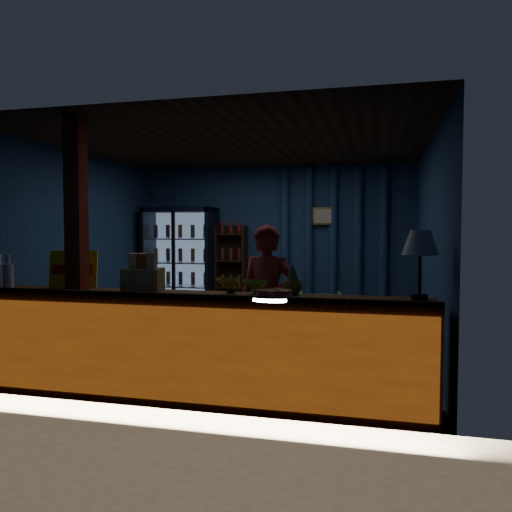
# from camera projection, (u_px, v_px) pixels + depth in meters

# --- Properties ---
(ground) EXTENTS (4.60, 4.60, 0.00)m
(ground) POSITION_uv_depth(u_px,v_px,m) (239.00, 349.00, 6.37)
(ground) COLOR #515154
(ground) RESTS_ON ground
(room_walls) EXTENTS (4.60, 4.60, 4.60)m
(room_walls) POSITION_uv_depth(u_px,v_px,m) (239.00, 226.00, 6.29)
(room_walls) COLOR navy
(room_walls) RESTS_ON ground
(counter) EXTENTS (4.40, 0.57, 0.99)m
(counter) POSITION_uv_depth(u_px,v_px,m) (181.00, 346.00, 4.49)
(counter) COLOR brown
(counter) RESTS_ON ground
(support_post) EXTENTS (0.16, 0.16, 2.60)m
(support_post) POSITION_uv_depth(u_px,v_px,m) (77.00, 254.00, 4.71)
(support_post) COLOR maroon
(support_post) RESTS_ON ground
(beverage_cooler) EXTENTS (1.20, 0.62, 1.90)m
(beverage_cooler) POSITION_uv_depth(u_px,v_px,m) (182.00, 264.00, 8.55)
(beverage_cooler) COLOR black
(beverage_cooler) RESTS_ON ground
(bottle_shelf) EXTENTS (0.50, 0.28, 1.60)m
(bottle_shelf) POSITION_uv_depth(u_px,v_px,m) (232.00, 273.00, 8.49)
(bottle_shelf) COLOR #3E2713
(bottle_shelf) RESTS_ON ground
(curtain_folds) EXTENTS (1.74, 0.14, 2.50)m
(curtain_folds) POSITION_uv_depth(u_px,v_px,m) (333.00, 244.00, 8.14)
(curtain_folds) COLOR navy
(curtain_folds) RESTS_ON room_walls
(framed_picture) EXTENTS (0.36, 0.04, 0.28)m
(framed_picture) POSITION_uv_depth(u_px,v_px,m) (324.00, 216.00, 8.11)
(framed_picture) COLOR gold
(framed_picture) RESTS_ON room_walls
(shopkeeper) EXTENTS (0.59, 0.41, 1.58)m
(shopkeeper) POSITION_uv_depth(u_px,v_px,m) (267.00, 304.00, 4.96)
(shopkeeper) COLOR maroon
(shopkeeper) RESTS_ON ground
(green_chair) EXTENTS (0.72, 0.73, 0.59)m
(green_chair) POSITION_uv_depth(u_px,v_px,m) (320.00, 311.00, 7.54)
(green_chair) COLOR #5CB961
(green_chair) RESTS_ON ground
(side_table) EXTENTS (0.71, 0.62, 0.64)m
(side_table) POSITION_uv_depth(u_px,v_px,m) (284.00, 312.00, 7.59)
(side_table) COLOR #3E2713
(side_table) RESTS_ON ground
(yellow_sign) EXTENTS (0.47, 0.23, 0.37)m
(yellow_sign) POSITION_uv_depth(u_px,v_px,m) (73.00, 269.00, 4.95)
(yellow_sign) COLOR #F6F00C
(yellow_sign) RESTS_ON counter
(snack_box_left) EXTENTS (0.38, 0.33, 0.36)m
(snack_box_left) POSITION_uv_depth(u_px,v_px,m) (143.00, 278.00, 4.59)
(snack_box_left) COLOR #9E7C4C
(snack_box_left) RESTS_ON counter
(snack_box_centre) EXTENTS (0.29, 0.24, 0.30)m
(snack_box_centre) POSITION_uv_depth(u_px,v_px,m) (143.00, 281.00, 4.57)
(snack_box_centre) COLOR #9E7C4C
(snack_box_centre) RESTS_ON counter
(pastry_tray) EXTENTS (0.47, 0.47, 0.08)m
(pastry_tray) POSITION_uv_depth(u_px,v_px,m) (274.00, 296.00, 4.16)
(pastry_tray) COLOR silver
(pastry_tray) RESTS_ON counter
(banana_bunches) EXTENTS (0.52, 0.31, 0.17)m
(banana_bunches) POSITION_uv_depth(u_px,v_px,m) (243.00, 285.00, 4.42)
(banana_bunches) COLOR gold
(banana_bunches) RESTS_ON counter
(table_lamp) EXTENTS (0.29, 0.29, 0.57)m
(table_lamp) POSITION_uv_depth(u_px,v_px,m) (420.00, 245.00, 4.06)
(table_lamp) COLOR black
(table_lamp) RESTS_ON counter
(pineapple) EXTENTS (0.16, 0.16, 0.28)m
(pineapple) POSITION_uv_depth(u_px,v_px,m) (293.00, 283.00, 4.28)
(pineapple) COLOR #9C6C1C
(pineapple) RESTS_ON counter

